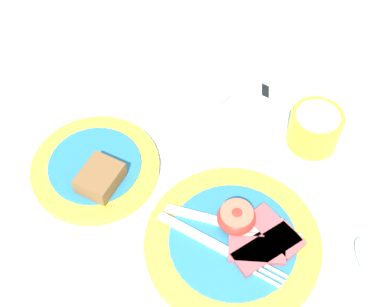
# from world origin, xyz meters

# --- Properties ---
(ground_plane) EXTENTS (3.00, 3.00, 0.00)m
(ground_plane) POSITION_xyz_m (0.00, 0.00, 0.00)
(ground_plane) COLOR #A3BCD1
(breakfast_plate) EXTENTS (0.24, 0.24, 0.04)m
(breakfast_plate) POSITION_xyz_m (0.10, -0.00, 0.01)
(breakfast_plate) COLOR yellow
(breakfast_plate) RESTS_ON ground_plane
(bread_plate) EXTENTS (0.19, 0.19, 0.04)m
(bread_plate) POSITION_xyz_m (-0.13, -0.00, 0.01)
(bread_plate) COLOR yellow
(bread_plate) RESTS_ON ground_plane
(sugar_cup) EXTENTS (0.08, 0.08, 0.06)m
(sugar_cup) POSITION_xyz_m (0.12, 0.21, 0.03)
(sugar_cup) COLOR yellow
(sugar_cup) RESTS_ON ground_plane
(number_card) EXTENTS (0.06, 0.05, 0.07)m
(number_card) POSITION_xyz_m (0.03, 0.24, 0.04)
(number_card) COLOR white
(number_card) RESTS_ON ground_plane
(teaspoon_by_saucer) EXTENTS (0.05, 0.19, 0.01)m
(teaspoon_by_saucer) POSITION_xyz_m (-0.04, 0.20, 0.01)
(teaspoon_by_saucer) COLOR silver
(teaspoon_by_saucer) RESTS_ON ground_plane
(teaspoon_near_cup) EXTENTS (0.14, 0.16, 0.01)m
(teaspoon_near_cup) POSITION_xyz_m (0.24, 0.08, 0.01)
(teaspoon_near_cup) COLOR silver
(teaspoon_near_cup) RESTS_ON ground_plane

